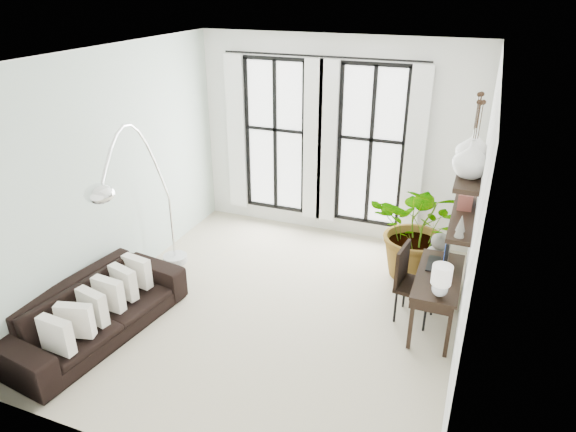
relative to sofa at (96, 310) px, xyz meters
The scene contains 16 objects.
floor 2.20m from the sofa, 34.16° to the left, with size 5.00×5.00×0.00m, color #B5AD90.
ceiling 3.60m from the sofa, 34.16° to the left, with size 5.00×5.00×0.00m, color white.
wall_left 1.82m from the sofa, 110.22° to the left, with size 5.00×5.00×0.00m, color #B4C9BB.
wall_right 4.42m from the sofa, 16.78° to the left, with size 5.00×5.00×0.00m, color white.
wall_back 4.32m from the sofa, 64.19° to the left, with size 4.50×4.50×0.00m, color white.
windows 4.17m from the sofa, 66.33° to the left, with size 3.26×0.13×2.65m.
wall_shelves 4.47m from the sofa, 23.14° to the left, with size 0.25×1.30×0.60m.
sofa is the anchor object (origin of this frame).
throw_pillows 0.19m from the sofa, ahead, with size 0.40×1.52×0.40m.
plant 4.37m from the sofa, 39.13° to the left, with size 1.34×1.16×1.49m, color #2D7228.
desk 4.08m from the sofa, 22.84° to the left, with size 0.52×1.22×1.11m.
desk_chair 3.82m from the sofa, 26.42° to the left, with size 0.52×0.52×0.98m.
arc_lamp 1.81m from the sofa, 83.77° to the left, with size 0.74×2.12×2.41m.
buddha 4.43m from the sofa, 34.09° to the left, with size 0.48×0.48×0.86m.
vase_a 4.58m from the sofa, 19.47° to the left, with size 0.37×0.37×0.38m, color white.
vase_b 4.71m from the sofa, 24.50° to the left, with size 0.37×0.37×0.38m, color white.
Camera 1 is at (2.17, -5.12, 3.92)m, focal length 32.00 mm.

